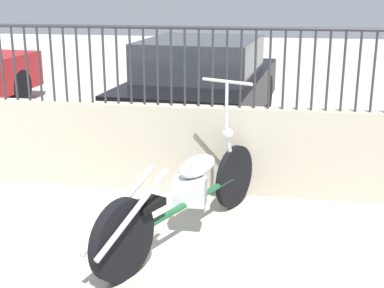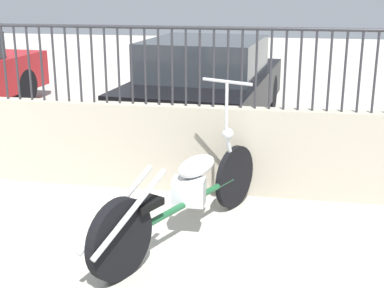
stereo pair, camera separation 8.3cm
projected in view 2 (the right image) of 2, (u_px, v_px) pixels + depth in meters
name	position (u px, v px, depth m)	size (l,w,h in m)	color
motorcycle_green	(178.00, 198.00, 4.53)	(1.11, 2.16, 1.31)	black
car_black	(207.00, 83.00, 8.21)	(2.17, 4.20, 1.37)	black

